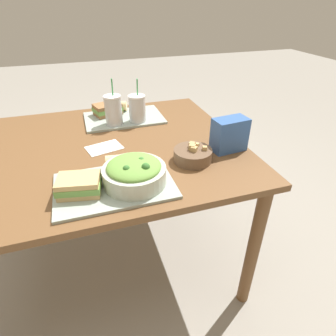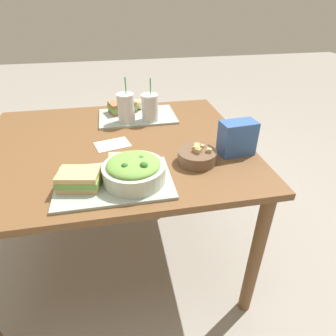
# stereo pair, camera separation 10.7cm
# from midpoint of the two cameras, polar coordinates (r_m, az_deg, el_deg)

# --- Properties ---
(ground_plane) EXTENTS (12.00, 12.00, 0.00)m
(ground_plane) POSITION_cam_midpoint_polar(r_m,az_deg,el_deg) (1.88, -7.00, -16.63)
(ground_plane) COLOR gray
(dining_table) EXTENTS (1.30, 1.09, 0.78)m
(dining_table) POSITION_cam_midpoint_polar(r_m,az_deg,el_deg) (1.44, -8.76, 1.67)
(dining_table) COLOR brown
(dining_table) RESTS_ON ground_plane
(tray_near) EXTENTS (0.44, 0.29, 0.01)m
(tray_near) POSITION_cam_midpoint_polar(r_m,az_deg,el_deg) (1.09, -7.98, -2.93)
(tray_near) COLOR #99A89E
(tray_near) RESTS_ON dining_table
(tray_far) EXTENTS (0.44, 0.29, 0.01)m
(tray_far) POSITION_cam_midpoint_polar(r_m,az_deg,el_deg) (1.68, -4.41, 10.40)
(tray_far) COLOR #99A89E
(tray_far) RESTS_ON dining_table
(salad_bowl) EXTENTS (0.24, 0.24, 0.10)m
(salad_bowl) POSITION_cam_midpoint_polar(r_m,az_deg,el_deg) (1.06, -4.07, -0.49)
(salad_bowl) COLOR beige
(salad_bowl) RESTS_ON tray_near
(soup_bowl) EXTENTS (0.17, 0.17, 0.08)m
(soup_bowl) POSITION_cam_midpoint_polar(r_m,az_deg,el_deg) (1.22, 8.44, 2.34)
(soup_bowl) COLOR brown
(soup_bowl) RESTS_ON dining_table
(sandwich_near) EXTENTS (0.17, 0.14, 0.06)m
(sandwich_near) POSITION_cam_midpoint_polar(r_m,az_deg,el_deg) (1.07, -14.86, -2.28)
(sandwich_near) COLOR tan
(sandwich_near) RESTS_ON tray_near
(baguette_near) EXTENTS (0.12, 0.07, 0.06)m
(baguette_near) POSITION_cam_midpoint_polar(r_m,az_deg,el_deg) (1.17, -6.46, 1.81)
(baguette_near) COLOR #DBBC84
(baguette_near) RESTS_ON tray_near
(sandwich_far) EXTENTS (0.18, 0.15, 0.06)m
(sandwich_far) POSITION_cam_midpoint_polar(r_m,az_deg,el_deg) (1.73, -7.51, 12.16)
(sandwich_far) COLOR olive
(sandwich_far) RESTS_ON tray_far
(baguette_far) EXTENTS (0.11, 0.08, 0.06)m
(baguette_far) POSITION_cam_midpoint_polar(r_m,az_deg,el_deg) (1.77, -5.07, 12.74)
(baguette_far) COLOR #DBBC84
(baguette_far) RESTS_ON tray_far
(drink_cup_dark) EXTENTS (0.09, 0.09, 0.25)m
(drink_cup_dark) POSITION_cam_midpoint_polar(r_m,az_deg,el_deg) (1.57, -6.55, 11.79)
(drink_cup_dark) COLOR silver
(drink_cup_dark) RESTS_ON tray_far
(drink_cup_red) EXTENTS (0.09, 0.09, 0.24)m
(drink_cup_red) POSITION_cam_midpoint_polar(r_m,az_deg,el_deg) (1.59, -1.75, 11.99)
(drink_cup_red) COLOR silver
(drink_cup_red) RESTS_ON tray_far
(chip_bag) EXTENTS (0.16, 0.10, 0.15)m
(chip_bag) POSITION_cam_midpoint_polar(r_m,az_deg,el_deg) (1.30, 16.20, 5.81)
(chip_bag) COLOR #335BA3
(chip_bag) RESTS_ON dining_table
(napkin_folded) EXTENTS (0.18, 0.15, 0.00)m
(napkin_folded) POSITION_cam_midpoint_polar(r_m,az_deg,el_deg) (1.38, -9.24, 4.66)
(napkin_folded) COLOR white
(napkin_folded) RESTS_ON dining_table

